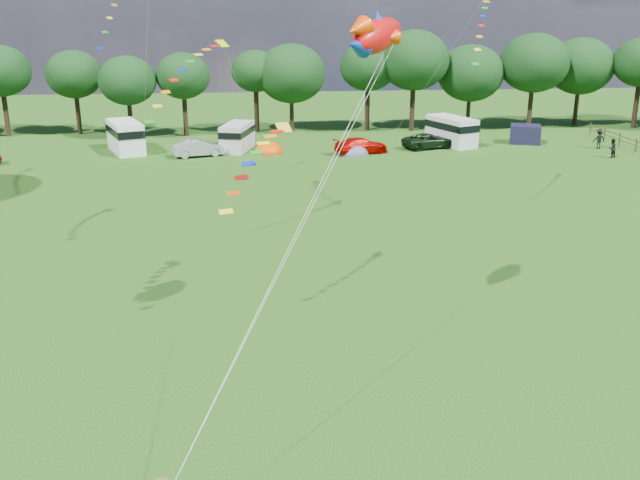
{
  "coord_description": "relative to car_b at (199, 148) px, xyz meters",
  "views": [
    {
      "loc": [
        -2.59,
        -18.51,
        12.95
      ],
      "look_at": [
        0.0,
        8.0,
        4.0
      ],
      "focal_mm": 40.0,
      "sensor_mm": 36.0,
      "label": 1
    }
  ],
  "objects": [
    {
      "name": "ground_plane",
      "position": [
        7.18,
        -43.84,
        -0.75
      ],
      "size": [
        180.0,
        180.0,
        0.0
      ],
      "primitive_type": "plane",
      "color": "black",
      "rests_on": "ground"
    },
    {
      "name": "tree_line",
      "position": [
        12.48,
        11.15,
        5.6
      ],
      "size": [
        102.98,
        10.98,
        10.27
      ],
      "color": "black",
      "rests_on": "ground"
    },
    {
      "name": "car_b",
      "position": [
        0.0,
        0.0,
        0.0
      ],
      "size": [
        4.49,
        2.64,
        1.49
      ],
      "primitive_type": "imported",
      "rotation": [
        0.0,
        0.0,
        1.84
      ],
      "color": "#929599",
      "rests_on": "ground"
    },
    {
      "name": "car_c",
      "position": [
        14.36,
        -0.16,
        -0.04
      ],
      "size": [
        5.12,
        3.39,
        1.42
      ],
      "primitive_type": "imported",
      "rotation": [
        0.0,
        0.0,
        1.89
      ],
      "color": "#AF0500",
      "rests_on": "ground"
    },
    {
      "name": "car_d",
      "position": [
        20.96,
        1.64,
        -0.06
      ],
      "size": [
        5.48,
        3.63,
        1.37
      ],
      "primitive_type": "imported",
      "rotation": [
        0.0,
        0.0,
        1.86
      ],
      "color": "black",
      "rests_on": "ground"
    },
    {
      "name": "campervan_b",
      "position": [
        -6.65,
        2.67,
        0.73
      ],
      "size": [
        4.21,
        6.07,
        2.74
      ],
      "rotation": [
        0.0,
        0.0,
        1.93
      ],
      "color": "white",
      "rests_on": "ground"
    },
    {
      "name": "campervan_c",
      "position": [
        3.34,
        2.59,
        0.54
      ],
      "size": [
        3.31,
        5.28,
        2.4
      ],
      "rotation": [
        0.0,
        0.0,
        1.3
      ],
      "color": "silver",
      "rests_on": "ground"
    },
    {
      "name": "campervan_d",
      "position": [
        23.42,
        2.98,
        0.68
      ],
      "size": [
        4.18,
        5.87,
        2.65
      ],
      "rotation": [
        0.0,
        0.0,
        1.96
      ],
      "color": "silver",
      "rests_on": "ground"
    },
    {
      "name": "tent_orange",
      "position": [
        6.13,
        1.06,
        -0.73
      ],
      "size": [
        2.6,
        2.85,
        2.03
      ],
      "color": "#E14400",
      "rests_on": "ground"
    },
    {
      "name": "tent_greyblue",
      "position": [
        13.61,
        -0.38,
        -0.73
      ],
      "size": [
        2.88,
        3.15,
        2.14
      ],
      "color": "#4A516A",
      "rests_on": "ground"
    },
    {
      "name": "awning_navy",
      "position": [
        30.73,
        3.19,
        0.12
      ],
      "size": [
        3.37,
        3.05,
        1.74
      ],
      "primitive_type": "cube",
      "rotation": [
        0.0,
        0.0,
        -0.34
      ],
      "color": "black",
      "rests_on": "ground"
    },
    {
      "name": "fish_kite",
      "position": [
        8.94,
        -36.86,
        11.05
      ],
      "size": [
        2.87,
        3.05,
        1.78
      ],
      "rotation": [
        0.0,
        -0.21,
        0.84
      ],
      "color": "red",
      "rests_on": "ground"
    },
    {
      "name": "streamer_kite_b",
      "position": [
        1.67,
        -23.75,
        8.94
      ],
      "size": [
        4.3,
        4.72,
        3.81
      ],
      "rotation": [
        0.0,
        0.0,
        0.84
      ],
      "color": "#DADA01",
      "rests_on": "ground"
    },
    {
      "name": "streamer_kite_c",
      "position": [
        5.01,
        -32.74,
        6.15
      ],
      "size": [
        3.22,
        4.89,
        2.82
      ],
      "rotation": [
        0.0,
        0.0,
        0.4
      ],
      "color": "gold",
      "rests_on": "ground"
    },
    {
      "name": "walker_a",
      "position": [
        35.75,
        -4.03,
        0.09
      ],
      "size": [
        0.95,
        0.82,
        1.67
      ],
      "primitive_type": "imported",
      "rotation": [
        0.0,
        0.0,
        3.62
      ],
      "color": "black",
      "rests_on": "ground"
    },
    {
      "name": "walker_b",
      "position": [
        36.54,
        -0.01,
        0.15
      ],
      "size": [
        1.18,
        0.58,
        1.79
      ],
      "primitive_type": "imported",
      "rotation": [
        0.0,
        0.0,
        3.18
      ],
      "color": "black",
      "rests_on": "ground"
    },
    {
      "name": "streamer_kite_d",
      "position": [
        18.68,
        -19.05,
        11.53
      ],
      "size": [
        2.66,
        5.02,
        4.28
      ],
      "rotation": [
        0.0,
        0.0,
        0.55
      ],
      "color": "#FFA60D",
      "rests_on": "ground"
    }
  ]
}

